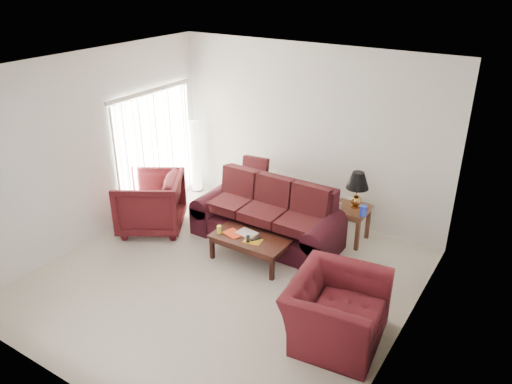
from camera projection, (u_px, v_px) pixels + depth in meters
floor at (224, 279)px, 7.20m from camera, size 5.00×5.00×0.00m
blinds at (156, 151)px, 8.91m from camera, size 0.10×2.00×2.16m
sofa at (266, 214)px, 7.98m from camera, size 2.46×1.19×0.98m
throw_pillow at (255, 170)px, 8.91m from camera, size 0.49×0.29×0.49m
end_table at (350, 224)px, 8.07m from camera, size 0.59×0.59×0.60m
table_lamp at (357, 190)px, 7.83m from camera, size 0.39×0.39×0.60m
clock at (338, 205)px, 7.86m from camera, size 0.14×0.09×0.13m
blue_canister at (363, 211)px, 7.65m from camera, size 0.12×0.12×0.17m
picture_frame at (348, 198)px, 8.09m from camera, size 0.14×0.16×0.05m
floor_lamp at (195, 156)px, 9.67m from camera, size 0.26×0.26×1.44m
armchair_left at (150, 203)px, 8.35m from camera, size 1.45×1.44×0.97m
armchair_right at (336, 310)px, 5.93m from camera, size 1.19×1.33×0.79m
coffee_table at (250, 249)px, 7.54m from camera, size 1.27×0.86×0.41m
magazine_red at (233, 234)px, 7.55m from camera, size 0.33×0.28×0.02m
magazine_white at (247, 233)px, 7.56m from camera, size 0.32×0.26×0.02m
magazine_orange at (253, 241)px, 7.35m from camera, size 0.28×0.23×0.01m
remote_a at (248, 239)px, 7.37m from camera, size 0.14×0.18×0.02m
remote_b at (256, 239)px, 7.37m from camera, size 0.13×0.16×0.02m
yellow_glass at (219, 229)px, 7.56m from camera, size 0.10×0.10×0.12m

